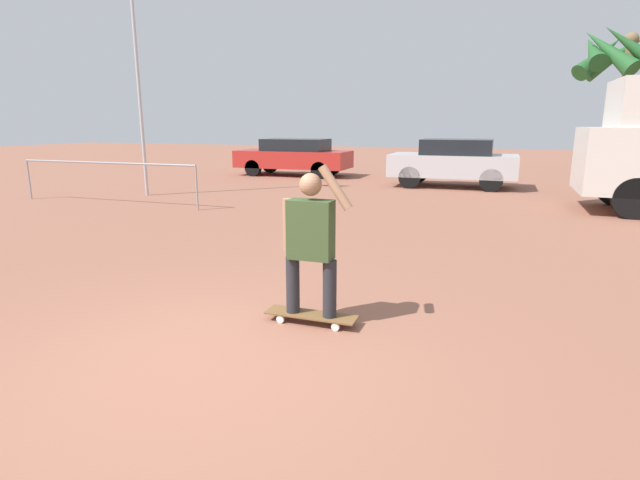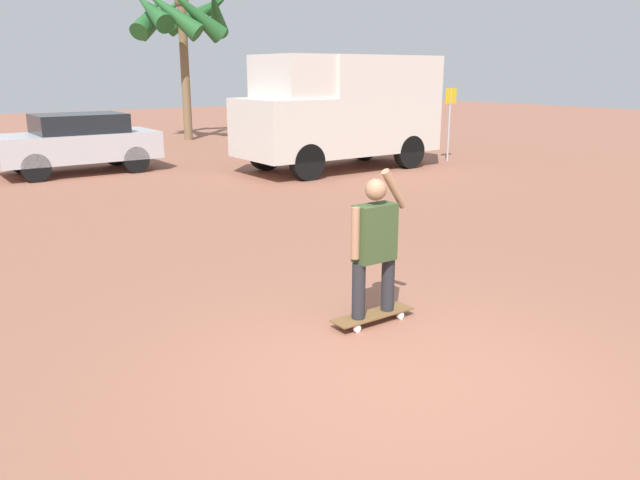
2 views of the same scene
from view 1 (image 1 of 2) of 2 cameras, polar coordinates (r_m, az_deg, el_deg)
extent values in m
plane|color=#935B47|center=(4.63, -12.58, -12.98)|extent=(80.00, 80.00, 0.00)
cube|color=brown|center=(5.21, -1.02, -8.53)|extent=(0.96, 0.26, 0.02)
cylinder|color=white|center=(5.25, -4.54, -9.00)|extent=(0.08, 0.03, 0.08)
cylinder|color=white|center=(5.43, -3.61, -8.21)|extent=(0.08, 0.03, 0.08)
cylinder|color=white|center=(5.04, 1.78, -9.90)|extent=(0.08, 0.03, 0.08)
cylinder|color=white|center=(5.23, 2.52, -9.03)|extent=(0.08, 0.03, 0.08)
cylinder|color=#28282D|center=(5.18, -3.12, -5.11)|extent=(0.14, 0.14, 0.59)
cylinder|color=#28282D|center=(5.04, 1.11, -5.60)|extent=(0.14, 0.14, 0.59)
cube|color=#384C28|center=(4.95, -1.06, 1.19)|extent=(0.45, 0.22, 0.60)
sphere|color=#A37556|center=(4.88, -1.09, 6.36)|extent=(0.22, 0.22, 0.22)
cylinder|color=#A37556|center=(5.04, -3.76, 1.75)|extent=(0.09, 0.09, 0.53)
cylinder|color=#A37556|center=(4.79, 1.76, 6.01)|extent=(0.35, 0.09, 0.44)
cylinder|color=black|center=(12.73, 32.27, 4.07)|extent=(0.90, 0.28, 0.90)
cylinder|color=black|center=(14.65, 30.69, 5.20)|extent=(0.90, 0.28, 0.90)
cube|color=silver|center=(13.61, 31.46, 7.79)|extent=(1.92, 2.26, 1.48)
cube|color=black|center=(13.52, 30.01, 9.20)|extent=(0.04, 1.92, 0.74)
cylinder|color=black|center=(16.22, 10.22, 7.06)|extent=(0.69, 0.22, 0.69)
cylinder|color=black|center=(17.84, 11.13, 7.56)|extent=(0.69, 0.22, 0.69)
cylinder|color=black|center=(16.00, 18.98, 6.47)|extent=(0.69, 0.22, 0.69)
cylinder|color=black|center=(17.64, 19.10, 7.03)|extent=(0.69, 0.22, 0.69)
cube|color=#BCBCC1|center=(16.85, 14.92, 8.25)|extent=(3.97, 1.87, 0.70)
cube|color=black|center=(16.81, 15.38, 10.23)|extent=(2.18, 1.64, 0.48)
cylinder|color=black|center=(19.88, -7.65, 8.16)|extent=(0.63, 0.22, 0.63)
cylinder|color=black|center=(21.25, -5.73, 8.53)|extent=(0.63, 0.22, 0.63)
cylinder|color=black|center=(18.77, -0.06, 7.98)|extent=(0.63, 0.22, 0.63)
cylinder|color=black|center=(20.23, 1.44, 8.35)|extent=(0.63, 0.22, 0.63)
cube|color=#B22823|center=(19.96, -3.08, 9.22)|extent=(4.46, 1.76, 0.66)
cube|color=black|center=(19.89, -2.80, 10.82)|extent=(2.45, 1.55, 0.46)
cylinder|color=brown|center=(23.04, 31.25, 12.63)|extent=(0.32, 0.32, 5.08)
sphere|color=brown|center=(23.24, 32.03, 18.86)|extent=(0.52, 0.52, 0.52)
cone|color=#235B28|center=(24.35, 30.70, 17.66)|extent=(2.56, 1.18, 1.98)
cone|color=#235B28|center=(23.96, 29.37, 17.90)|extent=(2.29, 2.18, 2.00)
cone|color=#235B28|center=(22.90, 28.77, 18.45)|extent=(0.91, 2.59, 1.78)
cone|color=#235B28|center=(22.14, 30.11, 18.26)|extent=(2.25, 2.16, 2.08)
cone|color=#235B28|center=(21.95, 32.27, 18.05)|extent=(2.45, 0.90, 2.11)
cylinder|color=#B7B7BC|center=(15.21, -20.17, 18.15)|extent=(0.09, 0.09, 7.07)
cylinder|color=#99999E|center=(13.81, -23.34, 8.10)|extent=(5.30, 0.05, 0.05)
cylinder|color=#99999E|center=(15.77, -30.29, 5.96)|extent=(0.04, 0.04, 1.05)
cylinder|color=#99999E|center=(12.22, -13.91, 5.78)|extent=(0.04, 0.04, 1.05)
camera|label=2|loc=(5.81, -73.72, 9.59)|focal=35.00mm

